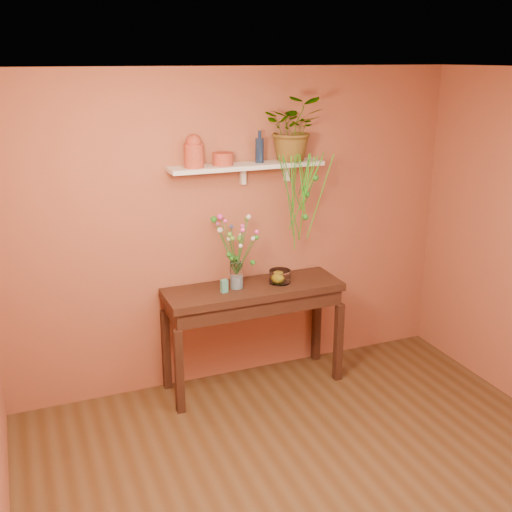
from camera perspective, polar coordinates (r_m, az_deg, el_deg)
name	(u,v)px	position (r m, az deg, el deg)	size (l,w,h in m)	color
room	(357,316)	(3.60, 9.31, -5.51)	(4.04, 4.04, 2.70)	#50361F
sideboard	(253,301)	(5.28, -0.24, -4.15)	(1.52, 0.49, 0.92)	#391F17
wall_shelf	(248,166)	(5.10, -0.75, 8.26)	(1.30, 0.24, 0.19)	white
terracotta_jug	(194,152)	(4.91, -5.75, 9.54)	(0.17, 0.17, 0.26)	#A84432
terracotta_pot	(223,159)	(5.01, -3.07, 8.92)	(0.17, 0.17, 0.10)	#A84432
blue_bottle	(260,150)	(5.13, 0.33, 9.77)	(0.08, 0.08, 0.26)	#12203A
spider_plant	(294,128)	(5.23, 3.50, 11.68)	(0.48, 0.42, 0.53)	#24761E
plant_fronds	(304,192)	(5.18, 4.48, 5.90)	(0.45, 0.38, 0.86)	#24761E
glass_vase	(237,277)	(5.16, -1.81, -1.95)	(0.11, 0.11, 0.23)	white
bouquet	(234,240)	(5.08, -2.04, 1.53)	(0.36, 0.47, 0.50)	#386B28
glass_bowl	(280,277)	(5.30, 2.21, -1.94)	(0.18, 0.18, 0.11)	white
lemon	(278,278)	(5.29, 2.06, -2.01)	(0.08, 0.08, 0.08)	yellow
carton	(224,286)	(5.08, -2.95, -2.78)	(0.05, 0.04, 0.11)	teal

